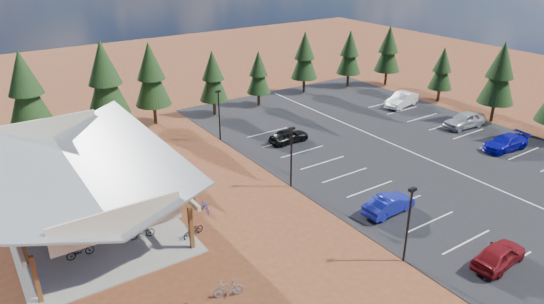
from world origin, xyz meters
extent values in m
plane|color=#573217|center=(0.00, 0.00, 0.00)|extent=(140.00, 140.00, 0.00)
cube|color=black|center=(18.50, 3.00, 0.02)|extent=(27.00, 44.00, 0.04)
cube|color=gray|center=(-10.00, 7.00, 0.05)|extent=(10.60, 18.60, 0.10)
cube|color=#562C18|center=(-14.60, -1.40, 1.60)|extent=(0.25, 0.25, 3.00)
cube|color=#562C18|center=(-14.60, 2.80, 1.60)|extent=(0.25, 0.25, 3.00)
cube|color=#562C18|center=(-14.60, 7.00, 1.60)|extent=(0.25, 0.25, 3.00)
cube|color=#562C18|center=(-14.60, 11.20, 1.60)|extent=(0.25, 0.25, 3.00)
cube|color=#562C18|center=(-5.40, -1.40, 1.60)|extent=(0.25, 0.25, 3.00)
cube|color=#562C18|center=(-5.40, 2.80, 1.60)|extent=(0.25, 0.25, 3.00)
cube|color=#562C18|center=(-5.40, 7.00, 1.60)|extent=(0.25, 0.25, 3.00)
cube|color=#562C18|center=(-5.40, 11.20, 1.60)|extent=(0.25, 0.25, 3.00)
cube|color=#562C18|center=(-5.40, 15.40, 1.60)|extent=(0.25, 0.25, 3.00)
cube|color=beige|center=(-15.00, 7.00, 3.10)|extent=(0.22, 18.00, 0.35)
cube|color=beige|center=(-5.00, 7.00, 3.10)|extent=(0.22, 18.00, 0.35)
cube|color=slate|center=(-12.90, 7.00, 4.00)|extent=(5.85, 19.40, 2.13)
cube|color=slate|center=(-7.10, 7.00, 4.00)|extent=(5.85, 19.40, 2.13)
cube|color=beige|center=(-10.00, -2.00, 3.90)|extent=(7.50, 0.15, 1.80)
cube|color=beige|center=(-10.00, 16.00, 3.90)|extent=(7.50, 0.15, 1.80)
cylinder|color=black|center=(5.00, -10.00, 2.50)|extent=(0.14, 0.14, 5.00)
cube|color=black|center=(5.00, -10.00, 5.05)|extent=(0.50, 0.25, 0.18)
cylinder|color=black|center=(5.00, 2.00, 2.50)|extent=(0.14, 0.14, 5.00)
cube|color=black|center=(5.00, 2.00, 5.05)|extent=(0.50, 0.25, 0.18)
cylinder|color=black|center=(5.00, 14.00, 2.50)|extent=(0.14, 0.14, 5.00)
cube|color=black|center=(5.00, 14.00, 5.05)|extent=(0.50, 0.25, 0.18)
cylinder|color=#442818|center=(-5.24, 5.19, 0.45)|extent=(0.60, 0.60, 0.90)
cylinder|color=#442818|center=(-2.65, 4.56, 0.45)|extent=(0.60, 0.60, 0.90)
cylinder|color=#382314|center=(-10.53, 22.44, 1.15)|extent=(0.36, 0.36, 2.31)
cone|color=black|center=(-10.53, 22.44, 5.08)|extent=(4.06, 4.06, 5.54)
cone|color=black|center=(-10.53, 22.44, 7.39)|extent=(3.14, 3.14, 4.16)
cylinder|color=#382314|center=(-3.60, 21.14, 1.19)|extent=(0.36, 0.36, 2.39)
cone|color=black|center=(-3.60, 21.14, 5.25)|extent=(4.20, 4.20, 5.73)
cone|color=black|center=(-3.60, 21.14, 7.64)|extent=(3.25, 3.25, 4.30)
cylinder|color=#382314|center=(1.44, 22.17, 1.08)|extent=(0.36, 0.36, 2.17)
cone|color=black|center=(1.44, 22.17, 4.77)|extent=(3.82, 3.82, 5.20)
cone|color=black|center=(1.44, 22.17, 6.94)|extent=(2.95, 2.95, 3.90)
cylinder|color=#382314|center=(8.11, 21.06, 0.91)|extent=(0.36, 0.36, 1.81)
cone|color=black|center=(8.11, 21.06, 3.99)|extent=(3.19, 3.19, 4.35)
cone|color=black|center=(8.11, 21.06, 5.80)|extent=(2.47, 2.47, 3.26)
cylinder|color=#382314|center=(14.16, 21.13, 0.81)|extent=(0.36, 0.36, 1.62)
cone|color=black|center=(14.16, 21.13, 3.56)|extent=(2.85, 2.85, 3.89)
cone|color=black|center=(14.16, 21.13, 5.18)|extent=(2.20, 2.20, 2.92)
cylinder|color=#382314|center=(21.98, 22.43, 0.97)|extent=(0.36, 0.36, 1.93)
cone|color=black|center=(21.98, 22.43, 4.25)|extent=(3.40, 3.40, 4.64)
cone|color=black|center=(21.98, 22.43, 6.18)|extent=(2.63, 2.63, 3.48)
cylinder|color=#382314|center=(28.61, 21.24, 0.93)|extent=(0.36, 0.36, 1.85)
cone|color=black|center=(28.61, 21.24, 4.08)|extent=(3.26, 3.26, 4.45)
cone|color=black|center=(28.61, 21.24, 5.93)|extent=(2.52, 2.52, 3.34)
cylinder|color=#382314|center=(32.50, 2.09, 1.07)|extent=(0.36, 0.36, 2.14)
cone|color=black|center=(32.50, 2.09, 4.72)|extent=(3.77, 3.77, 5.15)
cone|color=black|center=(32.50, 2.09, 6.86)|extent=(2.92, 2.92, 3.86)
cylinder|color=#382314|center=(33.49, 10.08, 0.82)|extent=(0.36, 0.36, 1.64)
cone|color=black|center=(33.49, 10.08, 3.60)|extent=(2.88, 2.88, 3.93)
cone|color=black|center=(33.49, 10.08, 5.24)|extent=(2.23, 2.23, 2.95)
cylinder|color=#382314|center=(33.51, 18.97, 0.98)|extent=(0.36, 0.36, 1.96)
cone|color=black|center=(33.51, 18.97, 4.31)|extent=(3.45, 3.45, 4.71)
cone|color=black|center=(33.51, 18.97, 6.27)|extent=(2.67, 2.67, 3.53)
imported|color=black|center=(-11.70, 1.57, 0.56)|extent=(1.76, 0.68, 0.91)
imported|color=#9C9DA4|center=(-11.11, 2.96, 0.65)|extent=(1.84, 0.53, 1.10)
imported|color=navy|center=(-11.51, 10.36, 0.50)|extent=(1.58, 0.73, 0.80)
imported|color=maroon|center=(-11.29, 14.80, 0.58)|extent=(1.59, 0.48, 0.95)
imported|color=black|center=(-7.76, 1.45, 0.56)|extent=(1.83, 0.88, 0.93)
imported|color=gray|center=(-6.41, 6.15, 0.63)|extent=(1.83, 0.85, 1.06)
imported|color=#262A94|center=(-8.25, 8.35, 0.53)|extent=(1.74, 0.96, 0.87)
imported|color=maroon|center=(-8.40, 12.92, 0.64)|extent=(1.88, 0.89, 1.09)
imported|color=gray|center=(-5.70, -6.73, 0.52)|extent=(1.80, 1.05, 1.05)
imported|color=#242D95|center=(-2.50, 2.43, 0.44)|extent=(0.86, 1.74, 0.87)
imported|color=maroon|center=(-4.36, 7.73, 0.50)|extent=(1.70, 1.21, 1.01)
imported|color=black|center=(-4.72, -0.15, 0.45)|extent=(1.82, 1.08, 0.91)
imported|color=maroon|center=(9.46, -13.57, 0.77)|extent=(4.45, 2.11, 1.47)
imported|color=#151C92|center=(8.46, -5.40, 0.75)|extent=(4.41, 1.74, 1.43)
imported|color=black|center=(10.29, 9.59, 0.73)|extent=(4.08, 1.66, 1.39)
imported|color=#0B0AA0|center=(26.33, -3.41, 0.75)|extent=(5.06, 2.44, 1.42)
imported|color=#A6A9AE|center=(28.17, 2.52, 0.88)|extent=(5.07, 2.40, 1.67)
imported|color=white|center=(28.12, 11.14, 0.88)|extent=(5.33, 2.77, 1.67)
camera|label=1|loc=(-15.87, -26.15, 18.53)|focal=32.00mm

